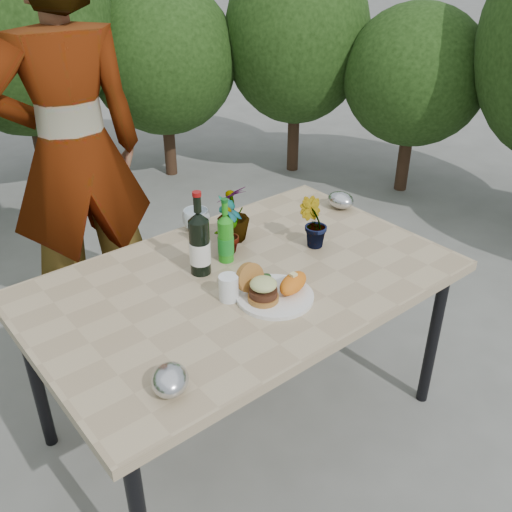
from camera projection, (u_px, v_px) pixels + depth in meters
ground at (245, 419)px, 2.55m from camera, size 80.00×80.00×0.00m
patio_table at (243, 290)px, 2.20m from camera, size 1.60×1.00×0.75m
shrub_hedge at (90, 94)px, 3.06m from camera, size 7.00×5.15×2.16m
dinner_plate at (275, 296)px, 2.05m from camera, size 0.28×0.28×0.01m
burger_stack at (260, 287)px, 2.00m from camera, size 0.11×0.16×0.11m
sweet_potato at (293, 283)px, 2.05m from camera, size 0.17×0.12×0.06m
grilled_veg at (262, 279)px, 2.11m from camera, size 0.08×0.05×0.03m
wine_bottle at (200, 244)px, 2.14m from camera, size 0.08×0.08×0.34m
sparkling_water at (226, 238)px, 2.23m from camera, size 0.06×0.06×0.27m
plastic_cup at (229, 288)px, 2.02m from camera, size 0.07×0.07×0.09m
seedling_left at (229, 226)px, 2.27m from camera, size 0.16×0.14×0.25m
seedling_mid at (313, 223)px, 2.33m from camera, size 0.15×0.15×0.21m
seedling_right at (233, 213)px, 2.37m from camera, size 0.16×0.16×0.24m
blue_bowl at (196, 220)px, 2.49m from camera, size 0.15×0.15×0.09m
foil_packet_left at (170, 380)px, 1.63m from camera, size 0.16×0.17×0.08m
foil_packet_right at (341, 200)px, 2.69m from camera, size 0.12×0.14×0.08m
person at (73, 153)px, 2.72m from camera, size 0.77×0.58×1.94m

